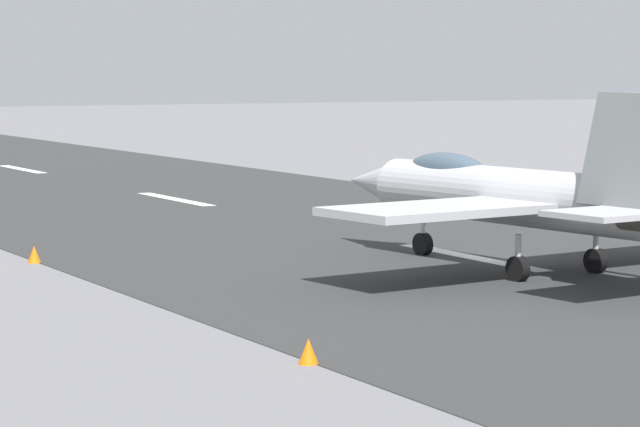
# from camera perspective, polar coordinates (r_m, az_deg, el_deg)

# --- Properties ---
(ground_plane) EXTENTS (400.00, 400.00, 0.00)m
(ground_plane) POSITION_cam_1_polar(r_m,az_deg,el_deg) (48.96, 6.09, -1.75)
(ground_plane) COLOR slate
(runway_strip) EXTENTS (240.00, 26.00, 0.02)m
(runway_strip) POSITION_cam_1_polar(r_m,az_deg,el_deg) (48.95, 6.10, -1.74)
(runway_strip) COLOR #2E2F2E
(runway_strip) RESTS_ON ground
(fighter_jet) EXTENTS (16.46, 14.70, 5.56)m
(fighter_jet) POSITION_cam_1_polar(r_m,az_deg,el_deg) (45.95, 7.69, 0.72)
(fighter_jet) COLOR #ACACB0
(fighter_jet) RESTS_ON ground
(crew_person) EXTENTS (0.58, 0.49, 1.69)m
(crew_person) POSITION_cam_1_polar(r_m,az_deg,el_deg) (64.08, 5.34, 0.74)
(crew_person) COLOR #1E2338
(crew_person) RESTS_ON ground
(marker_cone_near) EXTENTS (0.44, 0.44, 0.55)m
(marker_cone_near) POSITION_cam_1_polar(r_m,az_deg,el_deg) (31.47, -0.45, -5.31)
(marker_cone_near) COLOR orange
(marker_cone_near) RESTS_ON ground
(marker_cone_mid) EXTENTS (0.44, 0.44, 0.55)m
(marker_cone_mid) POSITION_cam_1_polar(r_m,az_deg,el_deg) (48.56, -10.92, -1.55)
(marker_cone_mid) COLOR orange
(marker_cone_mid) RESTS_ON ground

